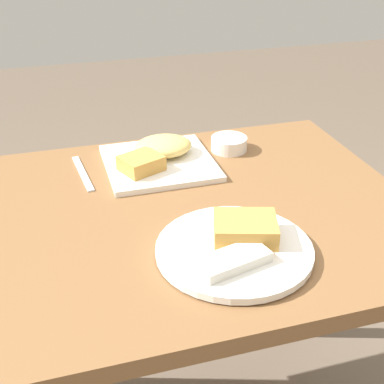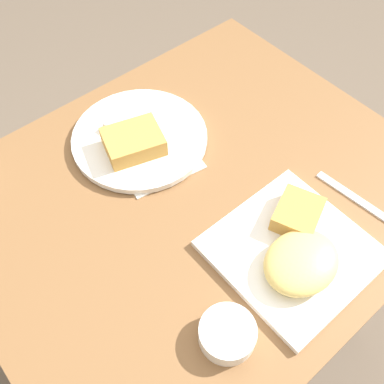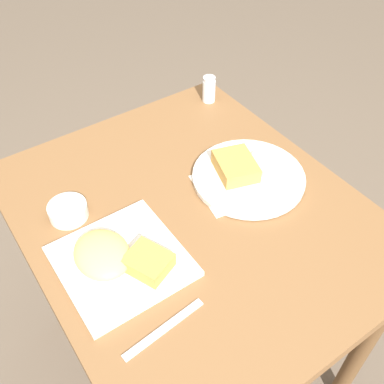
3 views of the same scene
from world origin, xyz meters
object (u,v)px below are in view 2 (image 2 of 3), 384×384
plate_oval_far (138,136)px  butter_knife (358,200)px  plate_square_near (296,250)px  sauce_ramekin (227,334)px

plate_oval_far → butter_knife: plate_oval_far is taller
plate_square_near → plate_oval_far: (-0.05, 0.41, -0.00)m
plate_square_near → butter_knife: plate_square_near is taller
plate_square_near → butter_knife: 0.19m
plate_square_near → sauce_ramekin: size_ratio=2.79×
plate_oval_far → sauce_ramekin: bearing=-108.1°
sauce_ramekin → butter_knife: bearing=4.4°
sauce_ramekin → butter_knife: 0.38m
butter_knife → plate_square_near: bearing=84.6°
sauce_ramekin → butter_knife: (0.38, 0.03, -0.02)m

